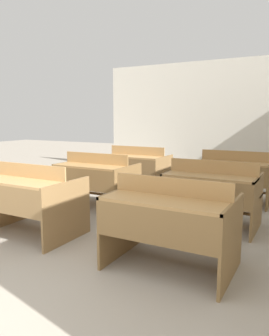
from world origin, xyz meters
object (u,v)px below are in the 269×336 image
at_px(bench_third_left, 137,167).
at_px(bench_front_left, 29,197).
at_px(bench_second_left, 96,179).
at_px(bench_front_right, 170,221).
at_px(bench_third_right, 235,175).
at_px(bench_second_right, 212,192).

bearing_deg(bench_third_left, bench_front_left, -89.78).
distance_m(bench_second_left, bench_third_left, 1.42).
height_order(bench_front_left, bench_front_right, same).
xyz_separation_m(bench_front_left, bench_second_left, (0.01, 1.42, 0.00)).
height_order(bench_front_left, bench_third_left, same).
xyz_separation_m(bench_front_left, bench_third_right, (1.89, 2.86, 0.00)).
height_order(bench_front_right, bench_second_left, same).
distance_m(bench_second_left, bench_third_right, 2.37).
bearing_deg(bench_front_right, bench_third_right, 89.95).
xyz_separation_m(bench_front_left, bench_front_right, (1.89, -0.03, 0.00)).
height_order(bench_second_left, bench_third_left, same).
height_order(bench_second_right, bench_third_left, same).
height_order(bench_second_right, bench_third_right, same).
relative_size(bench_second_right, bench_third_left, 1.00).
distance_m(bench_third_left, bench_third_right, 1.90).
relative_size(bench_front_left, bench_front_right, 1.00).
relative_size(bench_front_right, bench_third_left, 1.00).
xyz_separation_m(bench_front_right, bench_second_left, (-1.88, 1.44, 0.00)).
relative_size(bench_front_left, bench_third_right, 1.00).
relative_size(bench_second_right, bench_third_right, 1.00).
height_order(bench_front_right, bench_third_left, same).
bearing_deg(bench_front_right, bench_second_right, 89.75).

